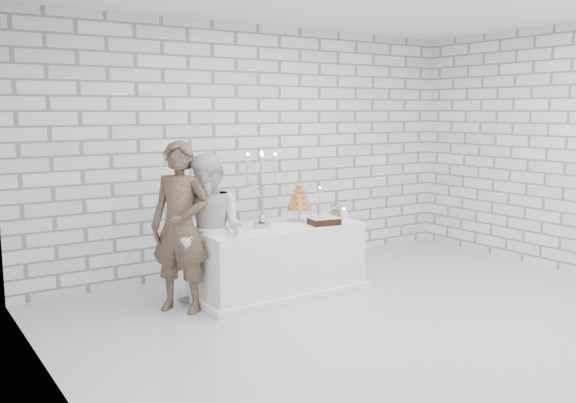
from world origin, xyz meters
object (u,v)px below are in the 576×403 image
object	(u,v)px
cake_table	(277,259)
groom	(180,227)
bride	(210,232)
croquembouche	(299,202)
candelabra	(262,189)

from	to	relation	value
cake_table	groom	world-z (taller)	groom
bride	croquembouche	world-z (taller)	bride
bride	candelabra	world-z (taller)	same
candelabra	groom	bearing A→B (deg)	177.55
groom	bride	distance (m)	0.30
candelabra	croquembouche	bearing A→B (deg)	9.29
cake_table	croquembouche	xyz separation A→B (m)	(0.34, 0.08, 0.59)
groom	cake_table	bearing A→B (deg)	49.66
candelabra	bride	bearing A→B (deg)	-173.87
cake_table	candelabra	bearing A→B (deg)	-177.64
bride	croquembouche	xyz separation A→B (m)	(1.17, 0.16, 0.19)
cake_table	groom	distance (m)	1.20
groom	bride	size ratio (longest dim) A/B	1.08
cake_table	candelabra	distance (m)	0.80
bride	candelabra	distance (m)	0.74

